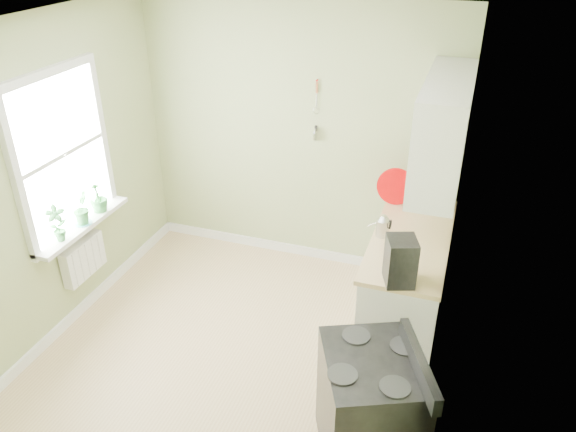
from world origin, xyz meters
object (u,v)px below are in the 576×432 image
(stove, at_px, (370,409))
(stand_mixer, at_px, (423,185))
(coffee_maker, at_px, (400,262))
(kettle, at_px, (383,226))

(stove, bearing_deg, stand_mixer, 89.84)
(stand_mixer, bearing_deg, stove, -90.16)
(stove, xyz_separation_m, coffee_maker, (0.01, 0.84, 0.64))
(stove, relative_size, kettle, 5.11)
(coffee_maker, bearing_deg, kettle, 110.57)
(kettle, xyz_separation_m, coffee_maker, (0.23, -0.63, 0.08))
(kettle, bearing_deg, stand_mixer, 72.07)
(stand_mixer, height_order, coffee_maker, stand_mixer)
(stand_mixer, distance_m, kettle, 0.76)
(kettle, bearing_deg, stove, -81.15)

